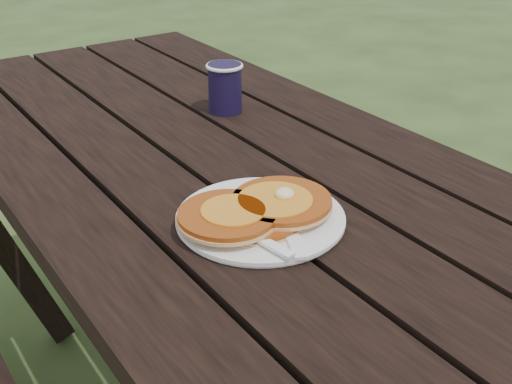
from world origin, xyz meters
TOP-DOWN VIEW (x-y plane):
  - picnic_table at (0.00, 0.00)m, footprint 1.36×1.80m
  - plate at (-0.08, -0.20)m, footprint 0.26×0.26m
  - pancake_stack at (-0.09, -0.20)m, footprint 0.24×0.16m
  - knife at (-0.06, -0.24)m, footprint 0.09×0.17m
  - fork at (-0.12, -0.27)m, footprint 0.06×0.16m
  - coffee_cup at (0.13, 0.23)m, footprint 0.08×0.08m

SIDE VIEW (x-z plane):
  - picnic_table at x=0.00m, z-range -0.01..0.74m
  - plate at x=-0.08m, z-range 0.75..0.76m
  - knife at x=-0.06m, z-range 0.76..0.76m
  - fork at x=-0.12m, z-range 0.77..0.77m
  - pancake_stack at x=-0.09m, z-range 0.76..0.79m
  - coffee_cup at x=0.13m, z-range 0.76..0.86m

